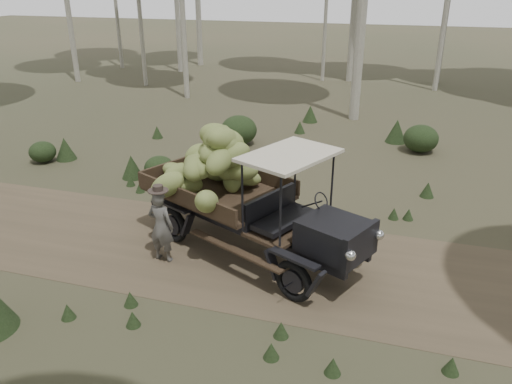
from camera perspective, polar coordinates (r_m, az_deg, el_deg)
ground at (r=10.78m, az=6.20°, el=-8.57°), size 120.00×120.00×0.00m
dirt_track at (r=10.78m, az=6.21°, el=-8.55°), size 70.00×4.00×0.01m
banana_truck at (r=11.00m, az=-3.06°, el=2.02°), size 5.69×3.91×2.85m
farmer at (r=10.78m, az=-10.80°, el=-3.79°), size 0.63×0.48×1.75m
undergrowth at (r=11.70m, az=4.97°, el=-3.09°), size 24.78×21.46×1.18m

